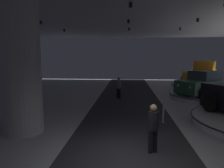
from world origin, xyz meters
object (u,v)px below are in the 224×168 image
display_platform_far_right (202,96)px  visitor_walking_near (153,125)px  display_car_far_right (203,84)px  visitor_walking_far (119,86)px  display_platform_deep_right (200,85)px  column_left (20,65)px  pickup_truck_deep_right (201,74)px

display_platform_far_right → visitor_walking_near: 10.19m
display_car_far_right → visitor_walking_far: display_car_far_right is taller
display_platform_far_right → display_platform_deep_right: bearing=73.0°
column_left → display_platform_far_right: 12.61m
display_platform_far_right → visitor_walking_far: 6.22m
display_platform_deep_right → display_platform_far_right: size_ratio=1.20×
display_car_far_right → pickup_truck_deep_right: bearing=72.5°
pickup_truck_deep_right → display_platform_far_right: (-1.98, -6.21, -1.05)m
column_left → visitor_walking_near: (5.05, -1.43, -1.84)m
visitor_walking_near → display_car_far_right: bearing=62.4°
display_platform_far_right → column_left: bearing=-142.1°
display_platform_deep_right → visitor_walking_far: (-7.98, -6.39, 0.74)m
display_platform_deep_right → visitor_walking_near: 16.32m
column_left → visitor_walking_far: column_left is taller
column_left → display_car_far_right: column_left is taller
pickup_truck_deep_right → display_platform_far_right: bearing=-107.7°
visitor_walking_far → display_platform_far_right: bearing=4.3°
column_left → display_platform_far_right: (9.74, 7.58, -2.56)m
display_car_far_right → visitor_walking_far: 6.21m
column_left → pickup_truck_deep_right: bearing=49.6°
pickup_truck_deep_right → visitor_walking_near: 16.62m
display_car_far_right → visitor_walking_near: size_ratio=2.81×
pickup_truck_deep_right → visitor_walking_far: 10.53m
display_car_far_right → display_platform_deep_right: bearing=73.2°
display_platform_deep_right → visitor_walking_far: size_ratio=3.57×
display_platform_deep_right → display_platform_far_right: bearing=-107.0°
column_left → display_car_far_right: 12.49m
display_platform_deep_right → display_platform_far_right: 6.20m
pickup_truck_deep_right → visitor_walking_near: (-6.67, -15.22, -0.33)m
pickup_truck_deep_right → display_platform_deep_right: bearing=-120.9°
visitor_walking_near → visitor_walking_far: size_ratio=1.00×
column_left → visitor_walking_far: size_ratio=3.46×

